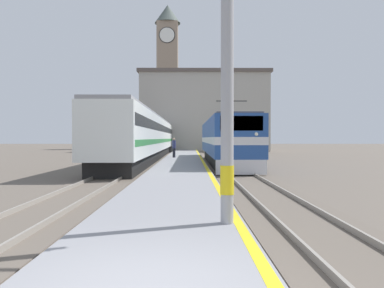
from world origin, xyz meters
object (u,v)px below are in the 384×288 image
object	(u,v)px
locomotive_train	(225,141)
catenary_mast	(231,45)
person_on_platform	(174,147)
clock_tower	(168,73)
passenger_train	(150,137)

from	to	relation	value
locomotive_train	catenary_mast	xyz separation A→B (m)	(-1.95, -21.97, 2.14)
person_on_platform	clock_tower	distance (m)	41.98
locomotive_train	clock_tower	world-z (taller)	clock_tower
catenary_mast	person_on_platform	xyz separation A→B (m)	(-2.26, 26.24, -2.74)
locomotive_train	catenary_mast	world-z (taller)	catenary_mast
locomotive_train	passenger_train	distance (m)	11.20
person_on_platform	clock_tower	bearing A→B (deg)	94.16
locomotive_train	clock_tower	bearing A→B (deg)	99.18
catenary_mast	locomotive_train	bearing A→B (deg)	84.93
passenger_train	person_on_platform	size ratio (longest dim) A/B	23.44
locomotive_train	clock_tower	distance (m)	46.31
passenger_train	catenary_mast	world-z (taller)	catenary_mast
passenger_train	clock_tower	distance (m)	37.27
clock_tower	locomotive_train	bearing A→B (deg)	-80.82
person_on_platform	clock_tower	world-z (taller)	clock_tower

